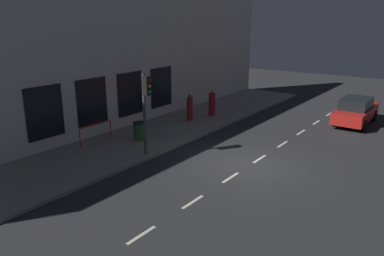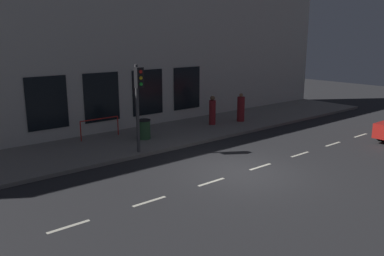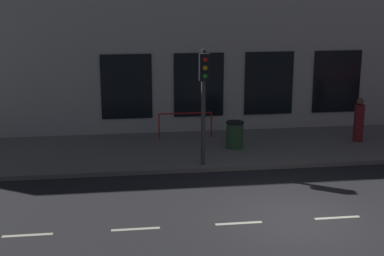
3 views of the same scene
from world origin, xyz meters
name	(u,v)px [view 2 (image 2 of 3)]	position (x,y,z in m)	size (l,w,h in m)	color
ground_plane	(243,172)	(0.00, 0.00, 0.00)	(60.00, 60.00, 0.00)	#28282B
sidewalk	(150,138)	(6.25, 0.00, 0.07)	(4.50, 32.00, 0.15)	gray
building_facade	(121,48)	(8.80, 0.00, 4.36)	(0.65, 32.00, 8.75)	beige
lane_centre_line	(260,167)	(0.00, -1.00, 0.00)	(0.12, 27.20, 0.01)	beige
traffic_light	(138,93)	(4.25, 1.85, 2.70)	(0.49, 0.32, 3.72)	#424244
pedestrian_0	(212,111)	(6.32, -4.23, 0.90)	(0.45, 0.45, 1.62)	maroon
pedestrian_1	(241,109)	(5.92, -6.10, 0.89)	(0.58, 0.58, 1.64)	maroon
trash_bin	(144,129)	(6.08, 0.45, 0.63)	(0.63, 0.63, 0.95)	#2D5633
red_railing	(100,124)	(7.57, 2.02, 0.87)	(0.05, 2.02, 0.97)	red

